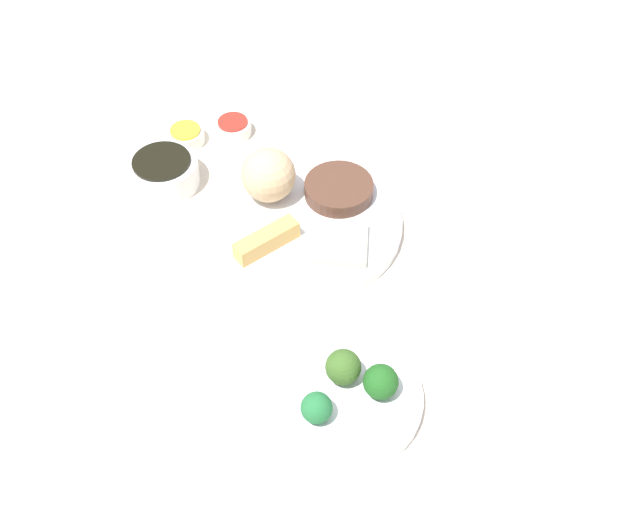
% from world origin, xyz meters
% --- Properties ---
extents(tabletop, '(2.20, 2.20, 0.02)m').
position_xyz_m(tabletop, '(0.00, 0.00, 0.01)').
color(tabletop, beige).
rests_on(tabletop, ground).
extents(main_plate, '(0.28, 0.28, 0.02)m').
position_xyz_m(main_plate, '(0.04, -0.01, 0.03)').
color(main_plate, white).
rests_on(main_plate, tabletop).
extents(rice_scoop, '(0.08, 0.08, 0.08)m').
position_xyz_m(rice_scoop, '(0.10, -0.05, 0.08)').
color(rice_scoop, tan).
rests_on(rice_scoop, main_plate).
extents(spring_roll, '(0.08, 0.09, 0.03)m').
position_xyz_m(spring_roll, '(0.08, 0.05, 0.05)').
color(spring_roll, '#D9A653').
rests_on(spring_roll, main_plate).
extents(crab_rangoon_wonton, '(0.08, 0.08, 0.01)m').
position_xyz_m(crab_rangoon_wonton, '(-0.02, 0.03, 0.04)').
color(crab_rangoon_wonton, beige).
rests_on(crab_rangoon_wonton, main_plate).
extents(stir_fry_heap, '(0.10, 0.10, 0.02)m').
position_xyz_m(stir_fry_heap, '(-0.00, -0.07, 0.05)').
color(stir_fry_heap, '#503224').
rests_on(stir_fry_heap, main_plate).
extents(broccoli_plate, '(0.19, 0.19, 0.01)m').
position_xyz_m(broccoli_plate, '(-0.06, 0.26, 0.03)').
color(broccoli_plate, white).
rests_on(broccoli_plate, tabletop).
extents(broccoli_floret_0, '(0.04, 0.04, 0.04)m').
position_xyz_m(broccoli_floret_0, '(-0.06, 0.24, 0.06)').
color(broccoli_floret_0, '#395F23').
rests_on(broccoli_floret_0, broccoli_plate).
extents(broccoli_floret_1, '(0.04, 0.04, 0.04)m').
position_xyz_m(broccoli_floret_1, '(-0.04, 0.30, 0.05)').
color(broccoli_floret_1, '#246D38').
rests_on(broccoli_floret_1, broccoli_plate).
extents(broccoli_floret_2, '(0.04, 0.04, 0.04)m').
position_xyz_m(broccoli_floret_2, '(-0.10, 0.25, 0.06)').
color(broccoli_floret_2, '#1F5A1E').
rests_on(broccoli_floret_2, broccoli_plate).
extents(soy_sauce_bowl, '(0.11, 0.11, 0.04)m').
position_xyz_m(soy_sauce_bowl, '(0.27, -0.07, 0.04)').
color(soy_sauce_bowl, white).
rests_on(soy_sauce_bowl, tabletop).
extents(soy_sauce_bowl_liquid, '(0.09, 0.09, 0.00)m').
position_xyz_m(soy_sauce_bowl_liquid, '(0.27, -0.07, 0.06)').
color(soy_sauce_bowl_liquid, black).
rests_on(soy_sauce_bowl_liquid, soy_sauce_bowl).
extents(sauce_ramekin_sweet_and_sour, '(0.06, 0.06, 0.02)m').
position_xyz_m(sauce_ramekin_sweet_and_sour, '(0.19, -0.20, 0.03)').
color(sauce_ramekin_sweet_and_sour, white).
rests_on(sauce_ramekin_sweet_and_sour, tabletop).
extents(sauce_ramekin_sweet_and_sour_liquid, '(0.05, 0.05, 0.00)m').
position_xyz_m(sauce_ramekin_sweet_and_sour_liquid, '(0.19, -0.20, 0.04)').
color(sauce_ramekin_sweet_and_sour_liquid, red).
rests_on(sauce_ramekin_sweet_and_sour_liquid, sauce_ramekin_sweet_and_sour).
extents(sauce_ramekin_hot_mustard, '(0.06, 0.06, 0.02)m').
position_xyz_m(sauce_ramekin_hot_mustard, '(0.26, -0.16, 0.03)').
color(sauce_ramekin_hot_mustard, white).
rests_on(sauce_ramekin_hot_mustard, tabletop).
extents(sauce_ramekin_hot_mustard_liquid, '(0.05, 0.05, 0.00)m').
position_xyz_m(sauce_ramekin_hot_mustard_liquid, '(0.26, -0.16, 0.04)').
color(sauce_ramekin_hot_mustard_liquid, gold).
rests_on(sauce_ramekin_hot_mustard_liquid, sauce_ramekin_hot_mustard).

